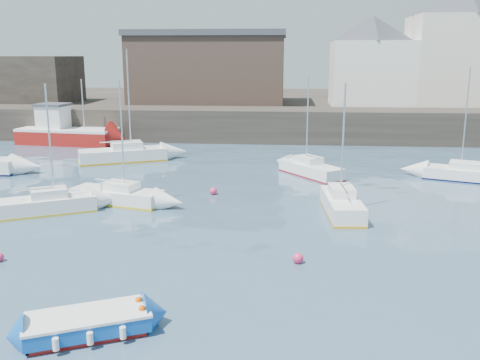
# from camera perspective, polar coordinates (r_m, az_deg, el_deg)

# --- Properties ---
(water) EXTENTS (220.00, 220.00, 0.00)m
(water) POSITION_cam_1_polar(r_m,az_deg,el_deg) (17.49, -3.45, -13.89)
(water) COLOR #2D4760
(water) RESTS_ON ground
(quay_wall) EXTENTS (90.00, 5.00, 3.00)m
(quay_wall) POSITION_cam_1_polar(r_m,az_deg,el_deg) (50.86, 2.22, 5.92)
(quay_wall) COLOR #28231E
(quay_wall) RESTS_ON ground
(land_strip) EXTENTS (90.00, 32.00, 2.80)m
(land_strip) POSITION_cam_1_polar(r_m,az_deg,el_deg) (68.75, 2.94, 7.74)
(land_strip) COLOR #28231E
(land_strip) RESTS_ON ground
(bldg_east_a) EXTENTS (13.36, 13.36, 11.80)m
(bldg_east_a) POSITION_cam_1_polar(r_m,az_deg,el_deg) (60.05, 22.60, 13.06)
(bldg_east_a) COLOR beige
(bldg_east_a) RESTS_ON land_strip
(bldg_east_d) EXTENTS (11.14, 11.14, 8.95)m
(bldg_east_d) POSITION_cam_1_polar(r_m,az_deg,el_deg) (57.55, 13.86, 12.26)
(bldg_east_d) COLOR white
(bldg_east_d) RESTS_ON land_strip
(warehouse) EXTENTS (16.40, 10.40, 7.60)m
(warehouse) POSITION_cam_1_polar(r_m,az_deg,el_deg) (59.00, -3.31, 11.91)
(warehouse) COLOR #3D2D26
(warehouse) RESTS_ON land_strip
(bldg_west) EXTENTS (14.00, 8.00, 5.00)m
(bldg_west) POSITION_cam_1_polar(r_m,az_deg,el_deg) (64.98, -23.32, 9.83)
(bldg_west) COLOR #353028
(bldg_west) RESTS_ON land_strip
(blue_dinghy) EXTENTS (3.86, 2.88, 0.68)m
(blue_dinghy) POSITION_cam_1_polar(r_m,az_deg,el_deg) (16.63, -15.96, -14.48)
(blue_dinghy) COLOR maroon
(blue_dinghy) RESTS_ON ground
(fishing_boat) EXTENTS (9.18, 4.35, 5.86)m
(fishing_boat) POSITION_cam_1_polar(r_m,az_deg,el_deg) (51.50, -18.17, 4.95)
(fishing_boat) COLOR maroon
(fishing_boat) RESTS_ON ground
(sailboat_a) EXTENTS (5.24, 3.80, 6.59)m
(sailboat_a) POSITION_cam_1_polar(r_m,az_deg,el_deg) (29.23, -20.07, -2.46)
(sailboat_a) COLOR white
(sailboat_a) RESTS_ON ground
(sailboat_b) EXTENTS (5.45, 2.98, 6.69)m
(sailboat_b) POSITION_cam_1_polar(r_m,az_deg,el_deg) (30.08, -12.94, -1.61)
(sailboat_b) COLOR white
(sailboat_b) RESTS_ON ground
(sailboat_c) EXTENTS (1.96, 5.11, 6.59)m
(sailboat_c) POSITION_cam_1_polar(r_m,az_deg,el_deg) (27.88, 10.81, -2.53)
(sailboat_c) COLOR white
(sailboat_c) RESTS_ON ground
(sailboat_d) EXTENTS (5.94, 3.67, 7.22)m
(sailboat_d) POSITION_cam_1_polar(r_m,az_deg,el_deg) (37.62, 23.25, 0.60)
(sailboat_d) COLOR white
(sailboat_d) RESTS_ON ground
(sailboat_f) EXTENTS (4.37, 5.07, 6.65)m
(sailboat_f) POSITION_cam_1_polar(r_m,az_deg,el_deg) (36.24, 7.53, 1.18)
(sailboat_f) COLOR white
(sailboat_f) RESTS_ON ground
(sailboat_h) EXTENTS (6.79, 4.62, 8.38)m
(sailboat_h) POSITION_cam_1_polar(r_m,az_deg,el_deg) (41.75, -12.33, 2.69)
(sailboat_h) COLOR white
(sailboat_h) RESTS_ON ground
(buoy_mid) EXTENTS (0.43, 0.43, 0.43)m
(buoy_mid) POSITION_cam_1_polar(r_m,az_deg,el_deg) (21.32, 6.19, -8.79)
(buoy_mid) COLOR #E3285A
(buoy_mid) RESTS_ON ground
(buoy_far) EXTENTS (0.43, 0.43, 0.43)m
(buoy_far) POSITION_cam_1_polar(r_m,az_deg,el_deg) (31.27, -2.86, -1.54)
(buoy_far) COLOR #E3285A
(buoy_far) RESTS_ON ground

